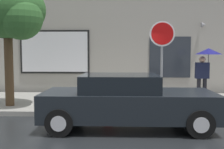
# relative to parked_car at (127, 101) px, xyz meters

# --- Properties ---
(ground_plane) EXTENTS (60.00, 60.00, 0.00)m
(ground_plane) POSITION_rel_parked_car_xyz_m (-0.25, 0.11, -0.67)
(ground_plane) COLOR black
(sidewalk) EXTENTS (20.00, 4.00, 0.15)m
(sidewalk) POSITION_rel_parked_car_xyz_m (-0.25, 3.11, -0.60)
(sidewalk) COLOR gray
(sidewalk) RESTS_ON ground
(building_facade) EXTENTS (20.00, 0.67, 7.00)m
(building_facade) POSITION_rel_parked_car_xyz_m (-0.27, 5.61, 2.81)
(building_facade) COLOR #9E998E
(building_facade) RESTS_ON ground
(parked_car) EXTENTS (4.24, 1.81, 1.35)m
(parked_car) POSITION_rel_parked_car_xyz_m (0.00, 0.00, 0.00)
(parked_car) COLOR black
(parked_car) RESTS_ON ground
(fire_hydrant) EXTENTS (0.30, 0.44, 0.76)m
(fire_hydrant) POSITION_rel_parked_car_xyz_m (-0.57, 1.77, -0.15)
(fire_hydrant) COLOR red
(fire_hydrant) RESTS_ON sidewalk
(pedestrian_with_umbrella) EXTENTS (0.96, 0.96, 1.91)m
(pedestrian_with_umbrella) POSITION_rel_parked_car_xyz_m (2.91, 3.18, 0.98)
(pedestrian_with_umbrella) COLOR black
(pedestrian_with_umbrella) RESTS_ON sidewalk
(street_tree) EXTENTS (2.47, 2.10, 4.06)m
(street_tree) POSITION_rel_parked_car_xyz_m (-3.72, 1.97, 2.51)
(street_tree) COLOR #4C3823
(street_tree) RESTS_ON sidewalk
(stop_sign) EXTENTS (0.76, 0.10, 2.69)m
(stop_sign) POSITION_rel_parked_car_xyz_m (1.08, 1.51, 1.38)
(stop_sign) COLOR gray
(stop_sign) RESTS_ON sidewalk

